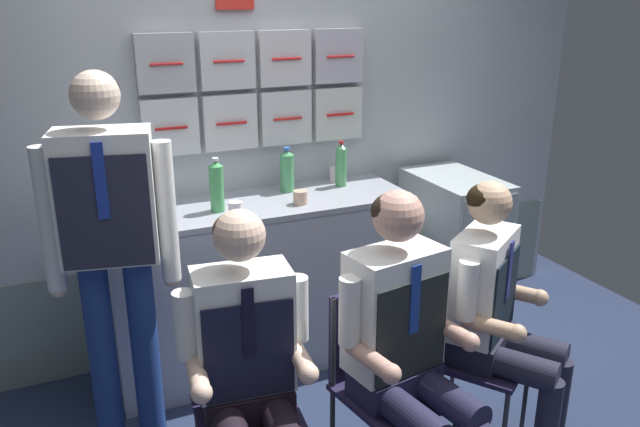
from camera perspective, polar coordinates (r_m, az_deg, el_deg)
The scene contains 17 objects.
galley_bulkhead at distance 3.69m, azimuth -5.02°, elevation 4.31°, with size 4.20×0.14×2.15m.
galley_counter at distance 3.60m, azimuth -5.24°, elevation -6.15°, with size 1.64×0.53×0.95m.
service_trolley at distance 3.99m, azimuth 11.56°, elevation -3.15°, with size 0.40×0.65×0.98m.
folding_chair_left at distance 2.67m, azimuth -6.86°, elevation -14.67°, with size 0.44×0.45×0.85m.
crew_member_left at distance 2.44m, azimuth -6.30°, elevation -13.13°, with size 0.50×0.64×1.28m.
folding_chair_center at distance 2.77m, azimuth 5.30°, elevation -13.23°, with size 0.46×0.46×0.85m.
crew_member_center at distance 2.57m, azimuth 7.68°, elevation -10.93°, with size 0.53×0.68×1.31m.
folding_chair_right at distance 3.04m, azimuth 12.36°, elevation -10.44°, with size 0.56×0.56×0.85m.
crew_member_right at distance 2.93m, azimuth 15.59°, elevation -8.22°, with size 0.61×0.67×1.26m.
crew_member_standing at distance 2.80m, azimuth -17.97°, elevation -2.16°, with size 0.53×0.33×1.72m.
water_bottle_clear at distance 3.32m, azimuth -17.27°, elevation 1.73°, with size 0.07×0.07×0.25m.
sparkling_bottle_green at distance 3.28m, azimuth -9.12°, elevation 2.41°, with size 0.07×0.07×0.28m.
water_bottle_short at distance 3.57m, azimuth -2.94°, elevation 3.80°, with size 0.08×0.08×0.25m.
water_bottle_blue_cap at distance 3.67m, azimuth 1.87°, elevation 4.33°, with size 0.06×0.06×0.26m.
coffee_cup_white at distance 3.77m, azimuth 1.29°, elevation 3.50°, with size 0.06×0.06×0.09m.
espresso_cup_small at distance 3.37m, azimuth -1.75°, elevation 1.48°, with size 0.07×0.07×0.07m.
coffee_cup_spare at distance 3.21m, azimuth -7.50°, elevation 0.44°, with size 0.07×0.07×0.07m.
Camera 1 is at (-1.16, -2.00, 2.00)m, focal length 36.21 mm.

